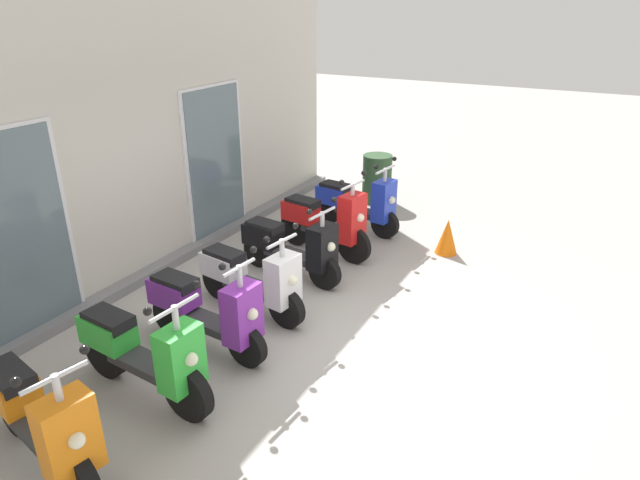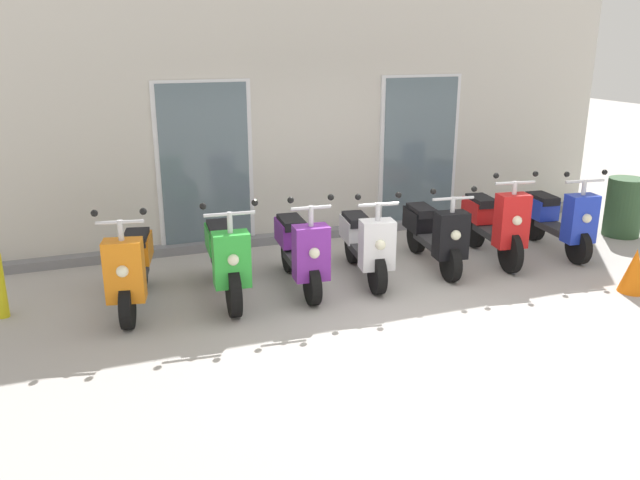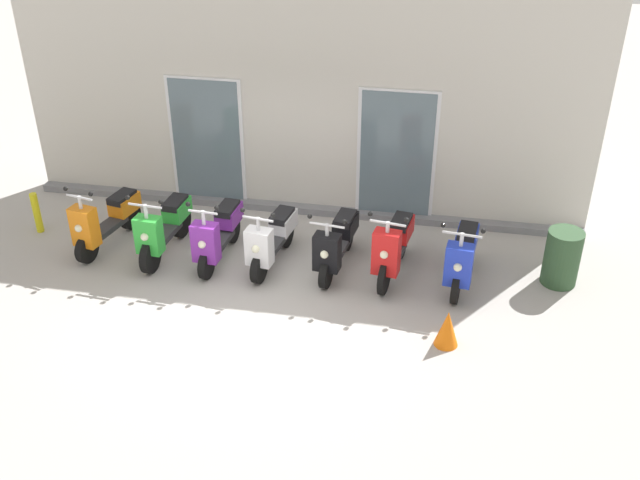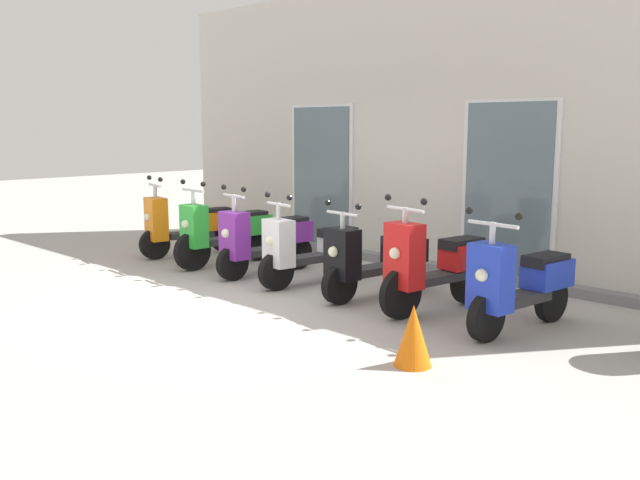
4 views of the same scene
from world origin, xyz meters
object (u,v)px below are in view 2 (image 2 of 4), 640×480
object	(u,v)px
scooter_blue	(558,218)
traffic_cone	(634,271)
trash_bin	(624,207)
scooter_black	(434,233)
scooter_green	(225,257)
scooter_red	(494,222)
scooter_purple	(300,249)
scooter_orange	(132,266)
scooter_white	(365,243)

from	to	relation	value
scooter_blue	traffic_cone	size ratio (longest dim) A/B	2.90
trash_bin	scooter_black	bearing A→B (deg)	-176.47
scooter_black	scooter_blue	xyz separation A→B (m)	(1.87, -0.09, 0.03)
scooter_green	scooter_blue	distance (m)	4.58
scooter_black	scooter_blue	world-z (taller)	scooter_blue
scooter_black	trash_bin	size ratio (longest dim) A/B	1.82
scooter_red	scooter_blue	xyz separation A→B (m)	(1.01, -0.03, -0.04)
scooter_red	scooter_blue	world-z (taller)	scooter_red
scooter_blue	trash_bin	world-z (taller)	scooter_blue
scooter_purple	scooter_red	distance (m)	2.69
scooter_black	scooter_green	bearing A→B (deg)	-178.18
scooter_orange	scooter_white	world-z (taller)	scooter_orange
scooter_green	scooter_purple	size ratio (longest dim) A/B	1.07
scooter_black	scooter_white	bearing A→B (deg)	-176.14
scooter_green	scooter_white	distance (m)	1.72
scooter_white	scooter_black	world-z (taller)	scooter_white
scooter_red	traffic_cone	xyz separation A→B (m)	(0.87, -1.52, -0.26)
trash_bin	scooter_blue	bearing A→B (deg)	-168.41
scooter_orange	trash_bin	size ratio (longest dim) A/B	1.84
scooter_orange	scooter_purple	xyz separation A→B (m)	(1.88, -0.09, 0.01)
scooter_orange	scooter_red	xyz separation A→B (m)	(4.57, -0.04, 0.05)
scooter_purple	scooter_red	world-z (taller)	scooter_red
scooter_orange	scooter_white	size ratio (longest dim) A/B	1.02
scooter_blue	trash_bin	xyz separation A→B (m)	(1.44, 0.30, -0.05)
scooter_purple	scooter_black	world-z (taller)	scooter_purple
scooter_orange	scooter_purple	world-z (taller)	scooter_orange
scooter_blue	traffic_cone	xyz separation A→B (m)	(-0.14, -1.49, -0.22)
scooter_orange	scooter_blue	world-z (taller)	scooter_orange
scooter_orange	scooter_black	size ratio (longest dim) A/B	1.01
scooter_white	scooter_black	xyz separation A→B (m)	(0.99, 0.07, 0.00)
scooter_orange	scooter_purple	size ratio (longest dim) A/B	1.03
scooter_purple	scooter_blue	size ratio (longest dim) A/B	1.02
trash_bin	scooter_orange	bearing A→B (deg)	-178.18
scooter_blue	trash_bin	bearing A→B (deg)	11.59
scooter_orange	traffic_cone	xyz separation A→B (m)	(5.44, -1.56, -0.21)
scooter_green	trash_bin	world-z (taller)	scooter_green
traffic_cone	scooter_blue	bearing A→B (deg)	84.46
scooter_purple	trash_bin	world-z (taller)	scooter_purple
scooter_red	scooter_orange	bearing A→B (deg)	179.45
scooter_purple	trash_bin	xyz separation A→B (m)	(5.14, 0.31, -0.04)
scooter_orange	scooter_green	xyz separation A→B (m)	(1.01, -0.07, 0.00)
scooter_red	traffic_cone	world-z (taller)	scooter_red
scooter_blue	trash_bin	size ratio (longest dim) A/B	1.75
scooter_green	scooter_red	size ratio (longest dim) A/B	1.05
scooter_orange	scooter_blue	xyz separation A→B (m)	(5.59, -0.07, 0.01)
scooter_white	scooter_red	xyz separation A→B (m)	(1.85, 0.00, 0.07)
scooter_purple	scooter_orange	bearing A→B (deg)	177.32
scooter_blue	scooter_white	bearing A→B (deg)	179.52
scooter_orange	trash_bin	bearing A→B (deg)	1.82
scooter_black	scooter_red	bearing A→B (deg)	-4.16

